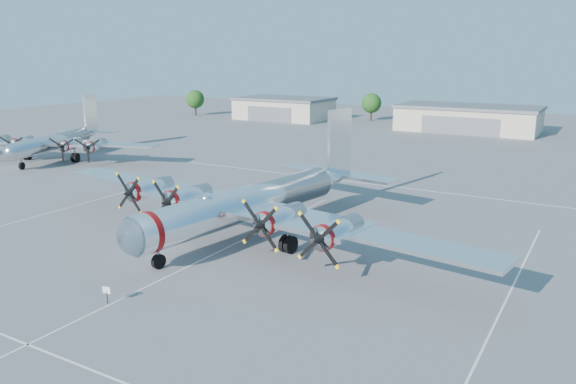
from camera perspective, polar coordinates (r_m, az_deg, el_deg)
The scene contains 9 objects.
ground at distance 49.94m, azimuth -3.94°, elevation -4.57°, with size 260.00×260.00×0.00m, color #5A5A5C.
parking_lines at distance 48.58m, azimuth -5.10°, elevation -5.12°, with size 60.00×50.08×0.01m.
hangar_west at distance 141.36m, azimuth -0.41°, elevation 8.51°, with size 22.60×14.60×5.40m.
hangar_center at distance 124.70m, azimuth 17.82°, elevation 7.15°, with size 28.60×14.60×5.40m.
tree_far_west at distance 152.37m, azimuth -9.41°, elevation 9.28°, with size 4.80×4.80×6.64m.
tree_west at distance 139.59m, azimuth 8.47°, elevation 8.91°, with size 4.80×4.80×6.64m.
main_bomber_b29 at distance 50.75m, azimuth -3.37°, elevation -4.26°, with size 46.17×31.58×10.21m, color white, non-canonical shape.
bomber_west at distance 93.77m, azimuth -22.38°, elevation 3.10°, with size 34.86×24.68×9.21m, color silver, non-canonical shape.
info_placard at distance 38.54m, azimuth -17.94°, elevation -9.63°, with size 0.61×0.13×1.17m.
Camera 1 is at (26.77, -39.13, 15.69)m, focal length 35.00 mm.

